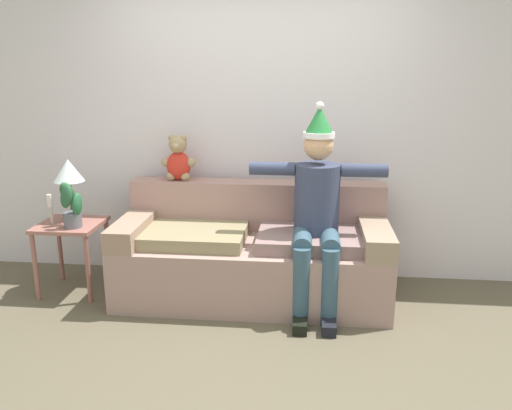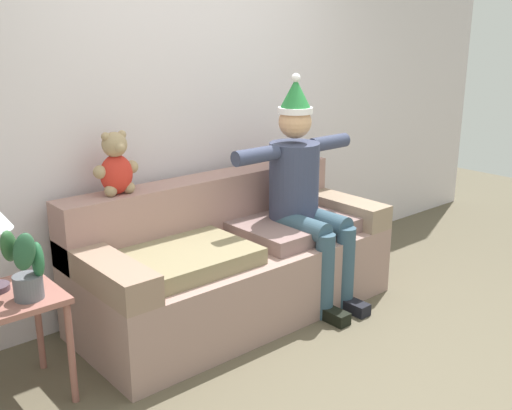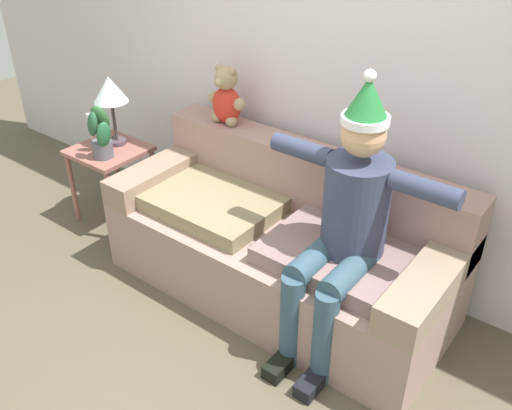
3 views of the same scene
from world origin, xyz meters
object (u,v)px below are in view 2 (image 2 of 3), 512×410
Objects in this scene: person_seated at (304,189)px; side_table at (8,314)px; potted_plant at (26,267)px; teddy_bear at (116,166)px; couch at (232,262)px.

person_seated reaches higher than side_table.
person_seated is 2.67× the size of side_table.
person_seated is 4.20× the size of potted_plant.
person_seated is at bearing -2.58° from side_table.
person_seated is 1.25m from teddy_bear.
person_seated reaches higher than teddy_bear.
side_table is at bearing 177.42° from person_seated.
teddy_bear reaches higher than couch.
person_seated reaches higher than couch.
teddy_bear reaches higher than potted_plant.
person_seated is at bearing -18.60° from couch.
person_seated is 1.99m from side_table.
person_seated is 4.06× the size of teddy_bear.
side_table is at bearing -156.79° from teddy_bear.
couch is 0.99m from teddy_bear.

